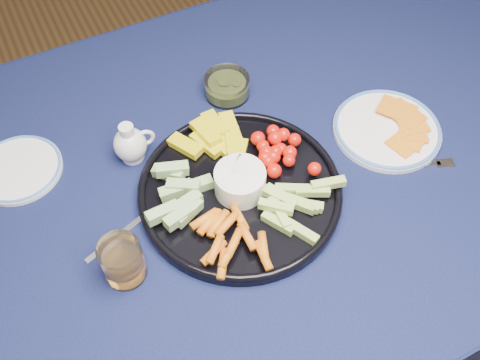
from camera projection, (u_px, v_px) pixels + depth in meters
name	position (u px, v px, depth m)	size (l,w,h in m)	color
dining_table	(270.00, 174.00, 1.21)	(1.67, 1.07, 0.75)	#462617
crudite_platter	(239.00, 188.00, 1.05)	(0.41, 0.41, 0.13)	black
creamer_pitcher	(131.00, 144.00, 1.10)	(0.09, 0.07, 0.10)	white
pickle_bowl	(227.00, 87.00, 1.22)	(0.10, 0.10, 0.05)	white
cheese_plate	(387.00, 128.00, 1.16)	(0.23, 0.23, 0.03)	white
juice_tumbler	(123.00, 262.00, 0.94)	(0.08, 0.08, 0.09)	white
fork_left	(133.00, 225.00, 1.03)	(0.18, 0.08, 0.00)	white
fork_right	(420.00, 165.00, 1.11)	(0.17, 0.08, 0.00)	white
side_plate_extra	(18.00, 169.00, 1.10)	(0.18, 0.18, 0.01)	white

